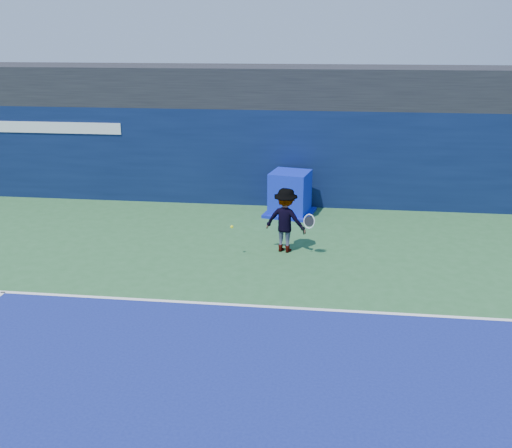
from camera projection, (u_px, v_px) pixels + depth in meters
The scene contains 7 objects.
ground at pixel (207, 394), 8.63m from camera, with size 80.00×80.00×0.00m, color #2B6032.
baseline at pixel (237, 305), 11.45m from camera, with size 24.00×0.10×0.01m, color white.
stadium_band at pixel (276, 85), 18.31m from camera, with size 36.00×3.00×1.20m, color black.
back_wall_assembly at pixel (273, 156), 18.04m from camera, with size 36.00×1.03×3.00m.
equipment_cart at pixel (290, 195), 17.06m from camera, with size 1.61×1.61×1.31m.
tennis_player at pixel (286, 220), 14.08m from camera, with size 1.33×0.87×1.62m.
tennis_ball at pixel (232, 227), 13.72m from camera, with size 0.08×0.08×0.08m.
Camera 1 is at (1.63, -7.22, 5.20)m, focal length 40.00 mm.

